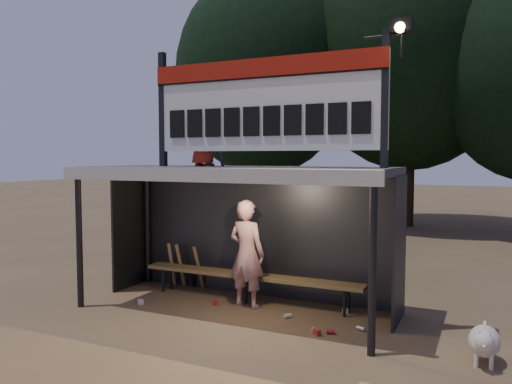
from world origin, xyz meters
TOP-DOWN VIEW (x-y plane):
  - ground at (0.00, 0.00)m, footprint 80.00×80.00m
  - player at (0.10, 0.26)m, footprint 0.70×0.51m
  - child_a at (-0.55, 0.22)m, footprint 0.63×0.63m
  - child_b at (-0.65, 0.16)m, footprint 0.53×0.36m
  - dugout_shelter at (0.00, 0.24)m, footprint 5.10×2.08m
  - scoreboard_assembly at (0.56, -0.01)m, footprint 4.10×0.27m
  - bench at (0.00, 0.55)m, footprint 4.00×0.35m
  - tree_left at (-4.00, 10.00)m, footprint 6.46×6.46m
  - tree_mid at (1.00, 11.50)m, footprint 7.22×7.22m
  - dog at (3.68, -0.60)m, footprint 0.36×0.81m
  - bats at (-1.48, 0.82)m, footprint 0.68×0.35m
  - litter at (0.91, -0.13)m, footprint 3.79×1.24m

SIDE VIEW (x-z plane):
  - ground at x=0.00m, z-range 0.00..0.00m
  - litter at x=0.91m, z-range 0.00..0.08m
  - dog at x=3.68m, z-range 0.03..0.53m
  - bats at x=-1.48m, z-range 0.01..0.85m
  - bench at x=0.00m, z-range 0.19..0.67m
  - player at x=0.10m, z-range 0.00..1.78m
  - dugout_shelter at x=0.00m, z-range 0.69..3.01m
  - child_a at x=-0.55m, z-range 2.32..3.35m
  - child_b at x=-0.65m, z-range 2.32..3.36m
  - scoreboard_assembly at x=0.56m, z-range 2.33..4.32m
  - tree_left at x=-4.00m, z-range 0.88..10.15m
  - tree_mid at x=1.00m, z-range 0.99..11.34m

